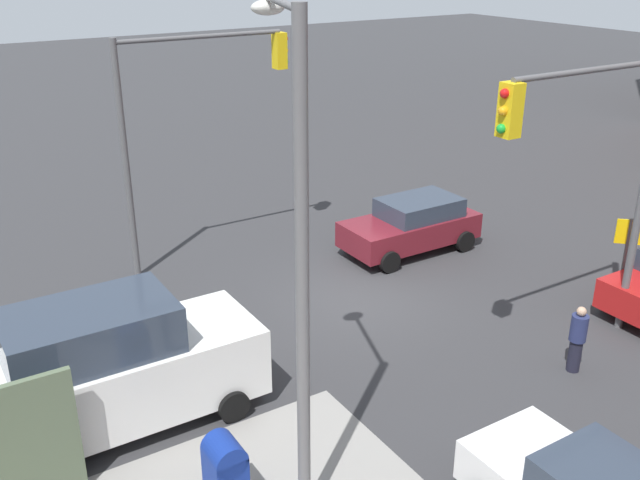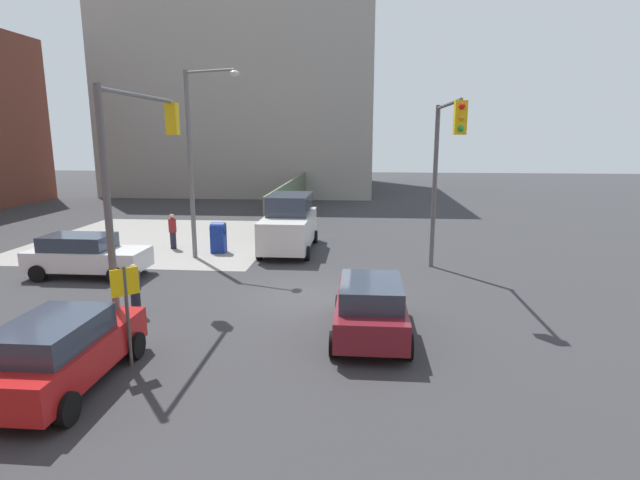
{
  "view_description": "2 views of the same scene",
  "coord_description": "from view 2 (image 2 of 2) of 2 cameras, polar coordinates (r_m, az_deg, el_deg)",
  "views": [
    {
      "loc": [
        9.75,
        13.55,
        8.65
      ],
      "look_at": [
        1.29,
        0.02,
        1.99
      ],
      "focal_mm": 40.0,
      "sensor_mm": 36.0,
      "label": 1
    },
    {
      "loc": [
        -15.91,
        -1.6,
        5.3
      ],
      "look_at": [
        0.73,
        -0.18,
        1.82
      ],
      "focal_mm": 28.0,
      "sensor_mm": 36.0,
      "label": 2
    }
  ],
  "objects": [
    {
      "name": "sidewalk_corner",
      "position": [
        27.58,
        -17.84,
        0.12
      ],
      "size": [
        12.0,
        12.0,
        0.01
      ],
      "primitive_type": "cube",
      "color": "gray",
      "rests_on": "ground"
    },
    {
      "name": "van_white_delivery",
      "position": [
        23.5,
        -3.53,
        1.89
      ],
      "size": [
        5.4,
        2.32,
        2.62
      ],
      "color": "white",
      "rests_on": "ground"
    },
    {
      "name": "building_loft_east",
      "position": [
        53.27,
        -7.62,
        16.13
      ],
      "size": [
        20.0,
        24.0,
        18.9
      ],
      "color": "#9E9B93",
      "rests_on": "ground"
    },
    {
      "name": "coupe_maroon",
      "position": [
        13.51,
        5.79,
        -7.57
      ],
      "size": [
        4.18,
        2.02,
        1.62
      ],
      "color": "maroon",
      "rests_on": "ground"
    },
    {
      "name": "traffic_signal_se_corner",
      "position": [
        18.74,
        13.95,
        9.29
      ],
      "size": [
        5.05,
        0.36,
        6.5
      ],
      "color": "#59595B",
      "rests_on": "ground"
    },
    {
      "name": "street_lamp_corner",
      "position": [
        22.15,
        -13.91,
        9.87
      ],
      "size": [
        1.16,
        2.55,
        8.0
      ],
      "color": "slate",
      "rests_on": "ground"
    },
    {
      "name": "pedestrian_crossing",
      "position": [
        16.12,
        -20.4,
        -5.21
      ],
      "size": [
        0.36,
        0.36,
        1.56
      ],
      "rotation": [
        0.0,
        0.0,
        5.66
      ],
      "color": "navy",
      "rests_on": "ground"
    },
    {
      "name": "hatchback_white",
      "position": [
        21.14,
        -25.18,
        -1.55
      ],
      "size": [
        2.02,
        4.43,
        1.62
      ],
      "color": "white",
      "rests_on": "ground"
    },
    {
      "name": "mailbox_blue",
      "position": [
        23.51,
        -11.54,
        0.39
      ],
      "size": [
        0.56,
        0.64,
        1.43
      ],
      "color": "navy",
      "rests_on": "ground"
    },
    {
      "name": "construction_fence",
      "position": [
        34.08,
        -3.28,
        4.83
      ],
      "size": [
        19.17,
        0.12,
        2.4
      ],
      "primitive_type": "cube",
      "color": "#56664C",
      "rests_on": "ground"
    },
    {
      "name": "sedan_red",
      "position": [
        12.16,
        -27.47,
        -11.14
      ],
      "size": [
        4.25,
        2.02,
        1.62
      ],
      "color": "#B21919",
      "rests_on": "ground"
    },
    {
      "name": "traffic_signal_nw_corner",
      "position": [
        14.6,
        -20.06,
        8.28
      ],
      "size": [
        4.88,
        0.36,
        6.5
      ],
      "color": "#59595B",
      "rests_on": "ground"
    },
    {
      "name": "pedestrian_waiting",
      "position": [
        24.82,
        -16.49,
        1.01
      ],
      "size": [
        0.36,
        0.36,
        1.7
      ],
      "rotation": [
        0.0,
        0.0,
        4.42
      ],
      "color": "maroon",
      "rests_on": "ground"
    },
    {
      "name": "warning_sign_two_way",
      "position": [
        12.35,
        -21.27,
        -6.32
      ],
      "size": [
        0.48,
        0.48,
        2.4
      ],
      "color": "#4C4C4C",
      "rests_on": "ground"
    },
    {
      "name": "ground_plane",
      "position": [
        16.84,
        -0.84,
        -6.59
      ],
      "size": [
        120.0,
        120.0,
        0.0
      ],
      "primitive_type": "plane",
      "color": "#333335"
    }
  ]
}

